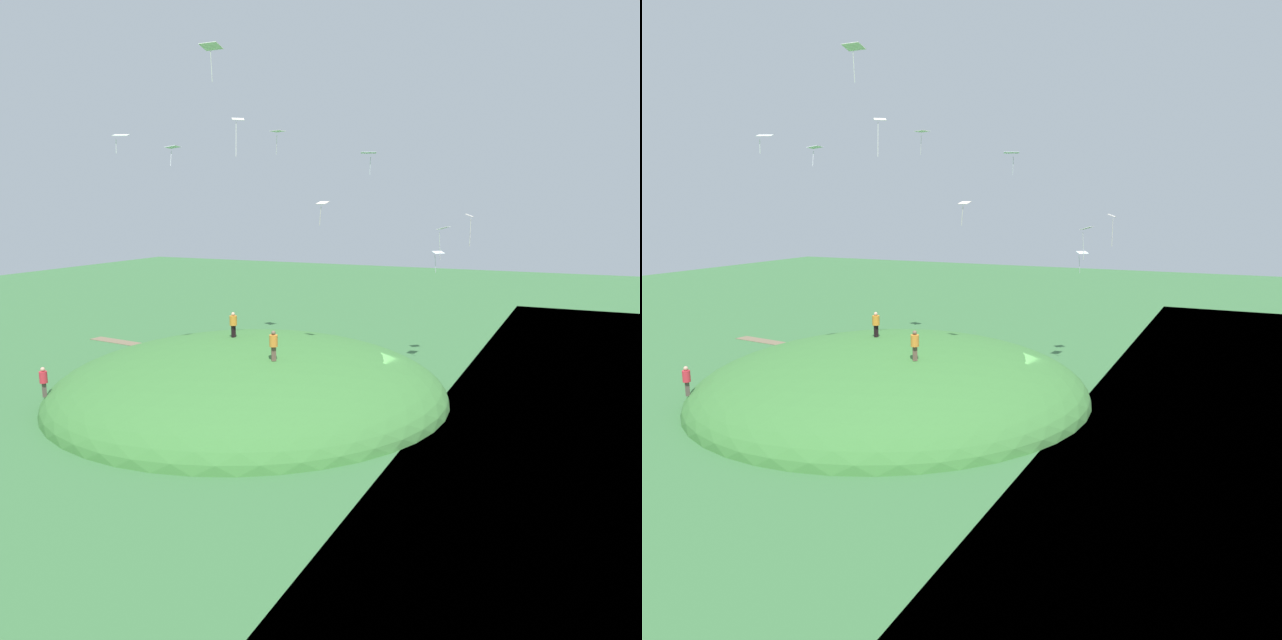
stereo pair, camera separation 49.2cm
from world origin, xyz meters
The scene contains 16 objects.
ground_plane centered at (0.00, 0.00, 0.00)m, with size 160.00×160.00×0.00m, color #396D3B.
grass_hill centered at (7.22, 2.87, 0.00)m, with size 24.89×24.32×6.82m, color #3C7736.
dirt_path centered at (21.62, -5.13, 0.02)m, with size 13.56×1.22×0.04m, color #75634B.
person_near_shore centered at (8.82, 2.06, 4.39)m, with size 0.62×0.62×1.64m.
person_walking_path centered at (3.88, 5.79, 4.26)m, with size 0.65×0.65×1.74m.
person_with_child centered at (16.31, 10.60, 1.98)m, with size 0.62×0.62×1.78m.
kite_0 centered at (1.52, -2.89, 14.99)m, with size 1.16×0.99×1.40m.
kite_1 centered at (9.89, 6.16, 14.93)m, with size 0.87×1.07×1.13m.
kite_2 centered at (6.69, 4.45, 16.28)m, with size 0.83×0.78×2.15m.
kite_3 centered at (16.23, 3.10, 16.14)m, with size 1.17×1.02×1.24m.
kite_4 centered at (8.98, 3.40, 20.69)m, with size 1.20×0.82×2.10m.
kite_5 centered at (11.63, -9.69, 17.46)m, with size 1.34×1.15×1.82m.
kite_6 centered at (-5.44, -0.62, 11.00)m, with size 0.49×0.68×1.84m.
kite_7 centered at (2.50, 2.20, 11.80)m, with size 0.77×0.61×1.39m.
kite_8 centered at (-1.38, -10.46, 8.19)m, with size 0.98×0.98×1.65m.
kite_9 centered at (-2.44, -7.16, 10.10)m, with size 0.80×1.11×2.31m.
Camera 1 is at (-12.12, 35.36, 11.78)m, focal length 34.65 mm.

